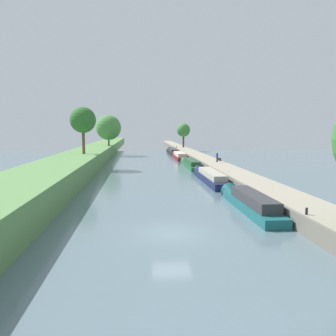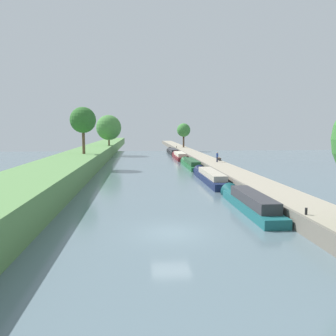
{
  "view_description": "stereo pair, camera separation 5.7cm",
  "coord_description": "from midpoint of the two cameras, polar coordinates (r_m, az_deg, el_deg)",
  "views": [
    {
      "loc": [
        -2.03,
        -21.17,
        6.63
      ],
      "look_at": [
        2.1,
        27.22,
        1.0
      ],
      "focal_mm": 36.72,
      "sensor_mm": 36.0,
      "label": 1
    },
    {
      "loc": [
        -1.97,
        -21.18,
        6.63
      ],
      "look_at": [
        2.1,
        27.22,
        1.0
      ],
      "focal_mm": 36.72,
      "sensor_mm": 36.0,
      "label": 2
    }
  ],
  "objects": [
    {
      "name": "tree_rightbank_midnear",
      "position": [
        99.29,
        2.63,
        6.28
      ],
      "size": [
        3.87,
        3.87,
        6.91
      ],
      "color": "#4C3828",
      "rests_on": "right_towpath"
    },
    {
      "name": "person_walking",
      "position": [
        56.64,
        8.19,
        1.87
      ],
      "size": [
        0.34,
        0.34,
        1.66
      ],
      "color": "#282D42",
      "rests_on": "right_towpath"
    },
    {
      "name": "narrowboat_navy",
      "position": [
        43.46,
        6.93,
        -1.4
      ],
      "size": [
        1.91,
        14.82,
        1.97
      ],
      "color": "#141E42",
      "rests_on": "ground_plane"
    },
    {
      "name": "stone_quay",
      "position": [
        24.26,
        20.44,
        -8.22
      ],
      "size": [
        0.25,
        260.0,
        1.19
      ],
      "color": "#6B665B",
      "rests_on": "ground_plane"
    },
    {
      "name": "narrowboat_green",
      "position": [
        59.41,
        3.78,
        0.74
      ],
      "size": [
        1.86,
        14.32,
        1.94
      ],
      "color": "#1E6033",
      "rests_on": "ground_plane"
    },
    {
      "name": "ground_plane",
      "position": [
        22.28,
        0.58,
        -10.71
      ],
      "size": [
        160.0,
        160.0,
        0.0
      ],
      "primitive_type": "plane",
      "color": "slate"
    },
    {
      "name": "narrowboat_teal",
      "position": [
        29.21,
        13.29,
        -5.45
      ],
      "size": [
        1.86,
        12.29,
        2.05
      ],
      "color": "#195B60",
      "rests_on": "ground_plane"
    },
    {
      "name": "mooring_bollard_near",
      "position": [
        23.79,
        22.02,
        -6.67
      ],
      "size": [
        0.16,
        0.16,
        0.45
      ],
      "color": "black",
      "rests_on": "right_towpath"
    },
    {
      "name": "mooring_bollard_far",
      "position": [
        97.73,
        1.44,
        3.52
      ],
      "size": [
        0.16,
        0.16,
        0.45
      ],
      "color": "black",
      "rests_on": "right_towpath"
    },
    {
      "name": "right_towpath",
      "position": [
        25.19,
        24.65,
        -7.93
      ],
      "size": [
        3.8,
        260.0,
        1.14
      ],
      "color": "#9E937F",
      "rests_on": "ground_plane"
    },
    {
      "name": "tree_leftbank_upstream",
      "position": [
        57.12,
        -13.91,
        7.71
      ],
      "size": [
        4.16,
        4.16,
        7.53
      ],
      "color": "brown",
      "rests_on": "left_grassy_bank"
    },
    {
      "name": "park_bench",
      "position": [
        59.48,
        8.5,
        1.58
      ],
      "size": [
        0.44,
        1.5,
        0.47
      ],
      "color": "#333338",
      "rests_on": "right_towpath"
    },
    {
      "name": "narrowboat_black",
      "position": [
        90.26,
        0.77,
        2.76
      ],
      "size": [
        1.94,
        16.17,
        1.92
      ],
      "color": "black",
      "rests_on": "ground_plane"
    },
    {
      "name": "narrowboat_maroon",
      "position": [
        74.91,
        1.9,
        2.0
      ],
      "size": [
        2.08,
        13.61,
        2.09
      ],
      "color": "maroon",
      "rests_on": "ground_plane"
    },
    {
      "name": "tree_leftbank_downstream",
      "position": [
        84.63,
        -9.8,
        6.63
      ],
      "size": [
        6.03,
        6.03,
        7.31
      ],
      "color": "brown",
      "rests_on": "left_grassy_bank"
    }
  ]
}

